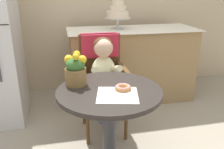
% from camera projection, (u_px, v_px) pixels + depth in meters
% --- Properties ---
extents(cafe_table, '(0.72, 0.72, 0.72)m').
position_uv_depth(cafe_table, '(109.00, 117.00, 1.69)').
color(cafe_table, '#282321').
rests_on(cafe_table, ground).
extents(wicker_chair, '(0.42, 0.45, 0.95)m').
position_uv_depth(wicker_chair, '(101.00, 68.00, 2.29)').
color(wicker_chair, brown).
rests_on(wicker_chair, ground).
extents(seated_child, '(0.27, 0.32, 0.73)m').
position_uv_depth(seated_child, '(104.00, 69.00, 2.14)').
color(seated_child, beige).
rests_on(seated_child, ground).
extents(paper_napkin, '(0.31, 0.30, 0.00)m').
position_uv_depth(paper_napkin, '(117.00, 95.00, 1.53)').
color(paper_napkin, white).
rests_on(paper_napkin, cafe_table).
extents(donut_front, '(0.11, 0.11, 0.03)m').
position_uv_depth(donut_front, '(123.00, 87.00, 1.60)').
color(donut_front, '#AD7542').
rests_on(donut_front, cafe_table).
extents(flower_vase, '(0.16, 0.15, 0.24)m').
position_uv_depth(flower_vase, '(75.00, 70.00, 1.67)').
color(flower_vase, brown).
rests_on(flower_vase, cafe_table).
extents(display_counter, '(1.56, 0.62, 0.90)m').
position_uv_depth(display_counter, '(132.00, 64.00, 3.01)').
color(display_counter, '#93754C').
rests_on(display_counter, ground).
extents(tiered_cake_stand, '(0.30, 0.30, 0.33)m').
position_uv_depth(tiered_cake_stand, '(118.00, 12.00, 2.75)').
color(tiered_cake_stand, silver).
rests_on(tiered_cake_stand, display_counter).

